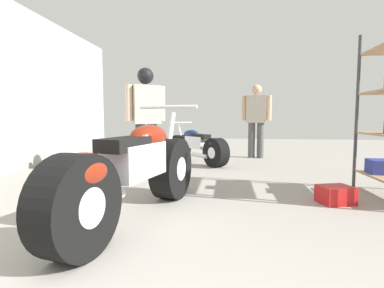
{
  "coord_description": "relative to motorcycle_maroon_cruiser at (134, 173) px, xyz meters",
  "views": [
    {
      "loc": [
        0.69,
        -0.35,
        0.92
      ],
      "look_at": [
        0.19,
        3.84,
        0.56
      ],
      "focal_mm": 28.24,
      "sensor_mm": 36.0,
      "label": 1
    }
  ],
  "objects": [
    {
      "name": "motorcycle_black_naked",
      "position": [
        0.21,
        3.54,
        -0.1
      ],
      "size": [
        1.36,
        1.48,
        0.84
      ],
      "color": "black",
      "rests_on": "ground_plane"
    },
    {
      "name": "red_toolbox",
      "position": [
        1.99,
        0.8,
        -0.34
      ],
      "size": [
        0.4,
        0.36,
        0.19
      ],
      "primitive_type": "cube",
      "rotation": [
        0.0,
        0.0,
        0.29
      ],
      "color": "#B21919",
      "rests_on": "ground_plane"
    },
    {
      "name": "ground_plane",
      "position": [
        0.13,
        1.68,
        -0.44
      ],
      "size": [
        18.65,
        18.65,
        0.0
      ],
      "primitive_type": "plane",
      "color": "gray"
    },
    {
      "name": "motorcycle_maroon_cruiser",
      "position": [
        0.0,
        0.0,
        0.0
      ],
      "size": [
        0.85,
        2.27,
        1.06
      ],
      "color": "black",
      "rests_on": "ground_plane"
    },
    {
      "name": "mechanic_in_blue",
      "position": [
        1.48,
        4.56,
        0.51
      ],
      "size": [
        0.68,
        0.31,
        1.69
      ],
      "color": "#4C4C4C",
      "rests_on": "ground_plane"
    },
    {
      "name": "mechanic_with_helmet",
      "position": [
        -0.53,
        2.35,
        0.61
      ],
      "size": [
        0.62,
        0.49,
        1.75
      ],
      "color": "#2D3851",
      "rests_on": "ground_plane"
    }
  ]
}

